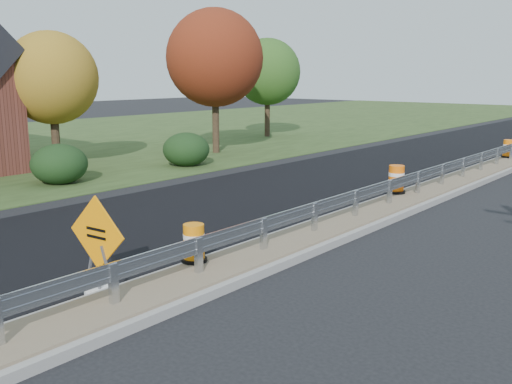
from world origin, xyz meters
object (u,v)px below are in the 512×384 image
Objects in this scene: barrel_median_mid at (396,180)px; barrel_median_far at (508,149)px; barrel_median_near at (194,244)px; caution_sign at (99,272)px.

barrel_median_mid is 1.10× the size of barrel_median_far.
barrel_median_far is at bearing 89.25° from barrel_median_near.
barrel_median_mid is at bearing -91.37° from barrel_median_far.
barrel_median_mid is 10.93m from barrel_median_far.
caution_sign is 2.41× the size of barrel_median_near.
caution_sign is at bearing -91.59° from barrel_median_far.
caution_sign is at bearing -91.79° from barrel_median_mid.
caution_sign is 2.10m from barrel_median_near.
barrel_median_far is at bearing 82.18° from caution_sign.
barrel_median_far is (0.26, 20.06, 0.02)m from barrel_median_near.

